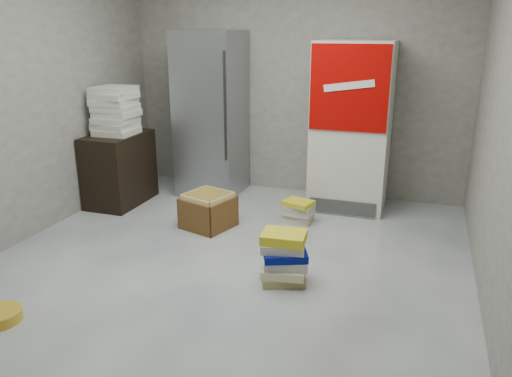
{
  "coord_description": "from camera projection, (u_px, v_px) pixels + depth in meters",
  "views": [
    {
      "loc": [
        1.49,
        -3.25,
        1.91
      ],
      "look_at": [
        0.14,
        0.7,
        0.57
      ],
      "focal_mm": 35.0,
      "sensor_mm": 36.0,
      "label": 1
    }
  ],
  "objects": [
    {
      "name": "bucket_lid",
      "position": [
        0.0,
        316.0,
        3.41
      ],
      "size": [
        0.3,
        0.3,
        0.08
      ],
      "primitive_type": "cylinder",
      "rotation": [
        0.0,
        0.0,
        0.04
      ],
      "color": "gold",
      "rests_on": "ground"
    },
    {
      "name": "coke_cooler",
      "position": [
        352.0,
        127.0,
        5.38
      ],
      "size": [
        0.8,
        0.73,
        1.8
      ],
      "color": "silver",
      "rests_on": "ground"
    },
    {
      "name": "phonebook_stack_main",
      "position": [
        284.0,
        258.0,
        3.9
      ],
      "size": [
        0.42,
        0.37,
        0.41
      ],
      "rotation": [
        0.0,
        0.0,
        0.24
      ],
      "color": "#9B8D57",
      "rests_on": "ground"
    },
    {
      "name": "supply_box_stack",
      "position": [
        115.0,
        111.0,
        5.44
      ],
      "size": [
        0.43,
        0.44,
        0.52
      ],
      "color": "silver",
      "rests_on": "wood_shelf"
    },
    {
      "name": "phonebook_stack_side",
      "position": [
        298.0,
        211.0,
        5.14
      ],
      "size": [
        0.33,
        0.3,
        0.24
      ],
      "rotation": [
        0.0,
        0.0,
        -0.14
      ],
      "color": "beige",
      "rests_on": "ground"
    },
    {
      "name": "ground",
      "position": [
        211.0,
        280.0,
        3.97
      ],
      "size": [
        5.0,
        5.0,
        0.0
      ],
      "primitive_type": "plane",
      "color": "silver",
      "rests_on": "ground"
    },
    {
      "name": "cardboard_box",
      "position": [
        208.0,
        213.0,
        5.01
      ],
      "size": [
        0.54,
        0.54,
        0.35
      ],
      "rotation": [
        0.0,
        0.0,
        -0.3
      ],
      "color": "yellow",
      "rests_on": "ground"
    },
    {
      "name": "room_shell",
      "position": [
        203.0,
        46.0,
        3.42
      ],
      "size": [
        4.04,
        5.04,
        2.82
      ],
      "color": "#9B958C",
      "rests_on": "ground"
    },
    {
      "name": "wood_shelf",
      "position": [
        120.0,
        169.0,
        5.64
      ],
      "size": [
        0.5,
        0.8,
        0.8
      ],
      "primitive_type": "cube",
      "color": "black",
      "rests_on": "ground"
    },
    {
      "name": "steel_fridge",
      "position": [
        211.0,
        114.0,
        5.88
      ],
      "size": [
        0.7,
        0.72,
        1.9
      ],
      "color": "#9C9DA3",
      "rests_on": "ground"
    }
  ]
}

